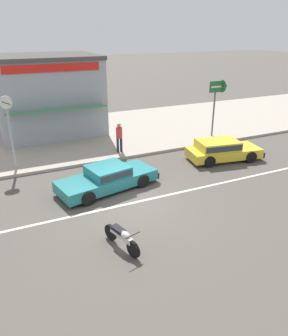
{
  "coord_description": "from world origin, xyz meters",
  "views": [
    {
      "loc": [
        -4.53,
        -10.79,
        6.51
      ],
      "look_at": [
        1.11,
        1.39,
        0.8
      ],
      "focal_mm": 35.0,
      "sensor_mm": 36.0,
      "label": 1
    }
  ],
  "objects_px": {
    "sedan_teal_0": "(108,177)",
    "arrow_signboard": "(222,89)",
    "motorcycle_0": "(122,237)",
    "shopfront_mid_block": "(48,94)",
    "pedestrian_near_clock": "(119,135)",
    "hatchback_yellow_4": "(222,149)",
    "street_clock": "(8,116)"
  },
  "relations": [
    {
      "from": "sedan_teal_0",
      "to": "arrow_signboard",
      "type": "xyz_separation_m",
      "value": [
        9.0,
        4.12,
        2.56
      ]
    },
    {
      "from": "motorcycle_0",
      "to": "shopfront_mid_block",
      "type": "distance_m",
      "value": 14.09
    },
    {
      "from": "arrow_signboard",
      "to": "pedestrian_near_clock",
      "type": "xyz_separation_m",
      "value": [
        -6.99,
        -0.31,
        -1.98
      ]
    },
    {
      "from": "motorcycle_0",
      "to": "arrow_signboard",
      "type": "bearing_deg",
      "value": 39.97
    },
    {
      "from": "hatchback_yellow_4",
      "to": "arrow_signboard",
      "type": "relative_size",
      "value": 1.19
    },
    {
      "from": "motorcycle_0",
      "to": "shopfront_mid_block",
      "type": "height_order",
      "value": "shopfront_mid_block"
    },
    {
      "from": "shopfront_mid_block",
      "to": "pedestrian_near_clock",
      "type": "bearing_deg",
      "value": -65.22
    },
    {
      "from": "hatchback_yellow_4",
      "to": "street_clock",
      "type": "relative_size",
      "value": 1.17
    },
    {
      "from": "sedan_teal_0",
      "to": "pedestrian_near_clock",
      "type": "bearing_deg",
      "value": 62.29
    },
    {
      "from": "hatchback_yellow_4",
      "to": "sedan_teal_0",
      "type": "bearing_deg",
      "value": -173.75
    },
    {
      "from": "street_clock",
      "to": "pedestrian_near_clock",
      "type": "bearing_deg",
      "value": 0.52
    },
    {
      "from": "sedan_teal_0",
      "to": "street_clock",
      "type": "height_order",
      "value": "street_clock"
    },
    {
      "from": "pedestrian_near_clock",
      "to": "arrow_signboard",
      "type": "bearing_deg",
      "value": 2.54
    },
    {
      "from": "shopfront_mid_block",
      "to": "sedan_teal_0",
      "type": "bearing_deg",
      "value": -85.91
    },
    {
      "from": "sedan_teal_0",
      "to": "arrow_signboard",
      "type": "height_order",
      "value": "arrow_signboard"
    },
    {
      "from": "hatchback_yellow_4",
      "to": "shopfront_mid_block",
      "type": "relative_size",
      "value": 0.65
    },
    {
      "from": "sedan_teal_0",
      "to": "street_clock",
      "type": "xyz_separation_m",
      "value": [
        -3.49,
        3.76,
        2.23
      ]
    },
    {
      "from": "motorcycle_0",
      "to": "street_clock",
      "type": "bearing_deg",
      "value": 107.17
    },
    {
      "from": "sedan_teal_0",
      "to": "street_clock",
      "type": "distance_m",
      "value": 5.6
    },
    {
      "from": "motorcycle_0",
      "to": "street_clock",
      "type": "height_order",
      "value": "street_clock"
    },
    {
      "from": "hatchback_yellow_4",
      "to": "motorcycle_0",
      "type": "distance_m",
      "value": 9.15
    },
    {
      "from": "hatchback_yellow_4",
      "to": "street_clock",
      "type": "bearing_deg",
      "value": 163.34
    },
    {
      "from": "hatchback_yellow_4",
      "to": "shopfront_mid_block",
      "type": "height_order",
      "value": "shopfront_mid_block"
    },
    {
      "from": "pedestrian_near_clock",
      "to": "hatchback_yellow_4",
      "type": "bearing_deg",
      "value": -33.57
    },
    {
      "from": "street_clock",
      "to": "pedestrian_near_clock",
      "type": "relative_size",
      "value": 2.15
    },
    {
      "from": "sedan_teal_0",
      "to": "motorcycle_0",
      "type": "relative_size",
      "value": 2.72
    },
    {
      "from": "hatchback_yellow_4",
      "to": "pedestrian_near_clock",
      "type": "height_order",
      "value": "pedestrian_near_clock"
    },
    {
      "from": "street_clock",
      "to": "pedestrian_near_clock",
      "type": "height_order",
      "value": "street_clock"
    },
    {
      "from": "street_clock",
      "to": "shopfront_mid_block",
      "type": "distance_m",
      "value": 6.52
    },
    {
      "from": "street_clock",
      "to": "shopfront_mid_block",
      "type": "height_order",
      "value": "shopfront_mid_block"
    },
    {
      "from": "sedan_teal_0",
      "to": "shopfront_mid_block",
      "type": "xyz_separation_m",
      "value": [
        -0.69,
        9.65,
        2.07
      ]
    },
    {
      "from": "sedan_teal_0",
      "to": "motorcycle_0",
      "type": "distance_m",
      "value": 4.38
    }
  ]
}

